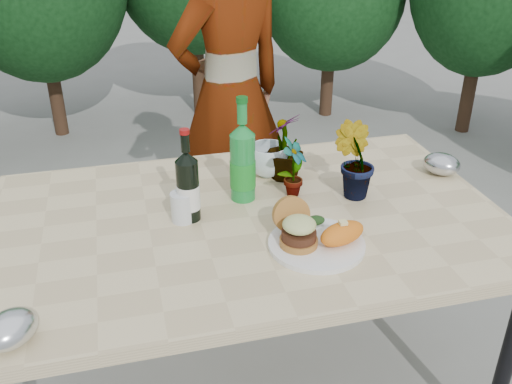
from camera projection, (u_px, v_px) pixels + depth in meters
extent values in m
cube|color=beige|center=(250.00, 222.00, 1.80)|extent=(1.60, 1.00, 0.04)
cylinder|color=black|center=(506.00, 363.00, 1.78)|extent=(0.05, 0.05, 0.71)
cylinder|color=black|center=(42.00, 275.00, 2.18)|extent=(0.05, 0.05, 0.71)
cylinder|color=black|center=(387.00, 226.00, 2.49)|extent=(0.05, 0.05, 0.71)
cylinder|color=#382316|center=(58.00, 107.00, 4.27)|extent=(0.10, 0.10, 0.42)
cylinder|color=#382316|center=(199.00, 83.00, 4.66)|extent=(0.10, 0.10, 0.50)
cylinder|color=#382316|center=(326.00, 92.00, 4.65)|extent=(0.10, 0.10, 0.38)
cylinder|color=#382316|center=(466.00, 103.00, 4.31)|extent=(0.10, 0.10, 0.44)
cylinder|color=white|center=(316.00, 244.00, 1.64)|extent=(0.28, 0.28, 0.01)
cylinder|color=#B7722D|center=(299.00, 242.00, 1.62)|extent=(0.11, 0.11, 0.02)
cylinder|color=#472314|center=(299.00, 235.00, 1.61)|extent=(0.10, 0.10, 0.02)
ellipsoid|color=beige|center=(299.00, 225.00, 1.59)|extent=(0.10, 0.10, 0.04)
cylinder|color=#B7722D|center=(291.00, 215.00, 1.66)|extent=(0.11, 0.06, 0.11)
ellipsoid|color=orange|center=(342.00, 233.00, 1.62)|extent=(0.17, 0.12, 0.06)
ellipsoid|color=olive|center=(307.00, 223.00, 1.71)|extent=(0.04, 0.04, 0.02)
ellipsoid|color=#193814|center=(316.00, 220.00, 1.72)|extent=(0.06, 0.04, 0.03)
cylinder|color=black|center=(188.00, 191.00, 1.74)|extent=(0.07, 0.07, 0.20)
cylinder|color=white|center=(189.00, 196.00, 1.75)|extent=(0.07, 0.07, 0.08)
cone|color=black|center=(186.00, 157.00, 1.68)|extent=(0.07, 0.07, 0.03)
cylinder|color=black|center=(185.00, 143.00, 1.66)|extent=(0.03, 0.03, 0.06)
cylinder|color=maroon|center=(184.00, 132.00, 1.65)|extent=(0.03, 0.03, 0.01)
cylinder|color=#178332|center=(243.00, 167.00, 1.85)|extent=(0.08, 0.08, 0.23)
cylinder|color=#198C26|center=(243.00, 174.00, 1.86)|extent=(0.08, 0.08, 0.09)
cone|color=#178332|center=(242.00, 129.00, 1.78)|extent=(0.08, 0.08, 0.04)
cylinder|color=#178332|center=(242.00, 113.00, 1.76)|extent=(0.03, 0.03, 0.07)
cylinder|color=#0C5919|center=(242.00, 100.00, 1.74)|extent=(0.04, 0.04, 0.02)
cylinder|color=silver|center=(182.00, 207.00, 1.75)|extent=(0.07, 0.07, 0.09)
imported|color=#276121|center=(293.00, 168.00, 1.87)|extent=(0.13, 0.13, 0.21)
imported|color=#295D20|center=(354.00, 161.00, 1.86)|extent=(0.18, 0.18, 0.25)
imported|color=#2C6121|center=(285.00, 147.00, 1.98)|extent=(0.19, 0.19, 0.24)
imported|color=white|center=(268.00, 160.00, 2.03)|extent=(0.18, 0.18, 0.11)
ellipsoid|color=silver|center=(10.00, 329.00, 1.28)|extent=(0.17, 0.17, 0.08)
ellipsoid|color=#B1B3B9|center=(441.00, 164.00, 2.04)|extent=(0.17, 0.17, 0.08)
imported|color=#9B6E4D|center=(230.00, 96.00, 2.62)|extent=(0.70, 0.58, 1.64)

